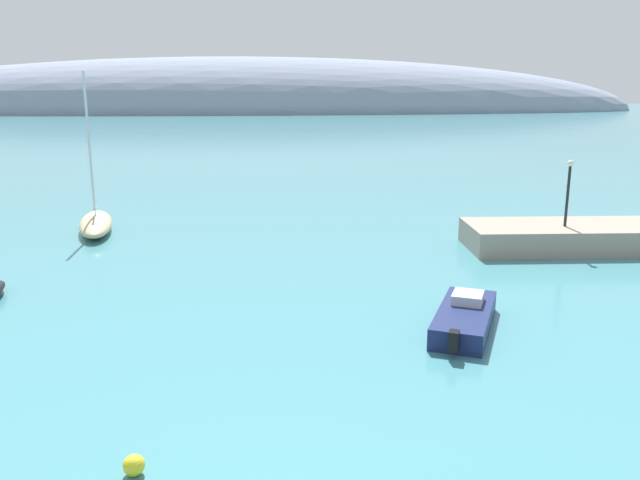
{
  "coord_description": "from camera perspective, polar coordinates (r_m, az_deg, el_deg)",
  "views": [
    {
      "loc": [
        0.06,
        -0.09,
        9.5
      ],
      "look_at": [
        2.57,
        28.73,
        2.44
      ],
      "focal_mm": 36.21,
      "sensor_mm": 36.0,
      "label": 1
    }
  ],
  "objects": [
    {
      "name": "breakwater_rocks",
      "position": [
        42.23,
        25.72,
        0.33
      ],
      "size": [
        19.49,
        5.65,
        1.45
      ],
      "primitive_type": "cube",
      "rotation": [
        0.0,
        0.0,
        -0.05
      ],
      "color": "gray",
      "rests_on": "ground"
    },
    {
      "name": "distant_ridge",
      "position": [
        227.36,
        -6.98,
        11.21
      ],
      "size": [
        277.76,
        58.33,
        36.4
      ],
      "primitive_type": "ellipsoid",
      "color": "gray",
      "rests_on": "ground"
    },
    {
      "name": "sailboat_sand_near_shore",
      "position": [
        44.67,
        -19.2,
        1.46
      ],
      "size": [
        3.51,
        7.83,
        10.22
      ],
      "rotation": [
        0.0,
        0.0,
        1.77
      ],
      "color": "#C6B284",
      "rests_on": "water"
    },
    {
      "name": "motorboat_navy_alongside_breakwater",
      "position": [
        26.33,
        12.65,
        -6.71
      ],
      "size": [
        4.05,
        5.82,
        1.24
      ],
      "rotation": [
        0.0,
        0.0,
        1.14
      ],
      "color": "navy",
      "rests_on": "water"
    },
    {
      "name": "mooring_buoy_yellow",
      "position": [
        17.56,
        -16.13,
        -18.58
      ],
      "size": [
        0.54,
        0.54,
        0.54
      ],
      "primitive_type": "sphere",
      "color": "yellow",
      "rests_on": "water"
    },
    {
      "name": "harbor_lamp_post",
      "position": [
        39.46,
        21.11,
        4.54
      ],
      "size": [
        0.36,
        0.36,
        3.83
      ],
      "color": "black",
      "rests_on": "breakwater_rocks"
    }
  ]
}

